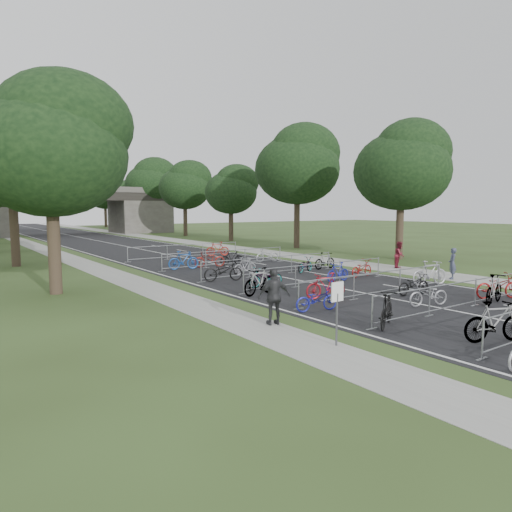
{
  "coord_description": "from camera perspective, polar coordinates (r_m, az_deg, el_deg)",
  "views": [
    {
      "loc": [
        -15.89,
        -5.91,
        3.87
      ],
      "look_at": [
        -0.66,
        15.59,
        1.1
      ],
      "focal_mm": 32.0,
      "sensor_mm": 36.0,
      "label": 1
    }
  ],
  "objects": [
    {
      "name": "bike_19",
      "position": [
        29.27,
        8.6,
        -0.6
      ],
      "size": [
        1.82,
        0.62,
        1.08
      ],
      "primitive_type": "imported",
      "rotation": [
        0.0,
        0.0,
        1.63
      ],
      "color": "#919498",
      "rests_on": "ground"
    },
    {
      "name": "bike_20",
      "position": [
        29.12,
        -9.05,
        -0.54
      ],
      "size": [
        2.03,
        0.92,
        1.18
      ],
      "primitive_type": "imported",
      "rotation": [
        0.0,
        0.0,
        1.38
      ],
      "color": "#1B4795",
      "rests_on": "ground"
    },
    {
      "name": "overpass_bridge",
      "position": [
        72.67,
        -22.79,
        5.27
      ],
      "size": [
        31.0,
        8.0,
        7.05
      ],
      "color": "#46423E",
      "rests_on": "ground"
    },
    {
      "name": "bike_27",
      "position": [
        37.15,
        -4.82,
        0.88
      ],
      "size": [
        1.97,
        1.05,
        1.14
      ],
      "primitive_type": "imported",
      "rotation": [
        0.0,
        0.0,
        4.43
      ],
      "color": "maroon",
      "rests_on": "ground"
    },
    {
      "name": "bike_7",
      "position": [
        22.12,
        28.0,
        -3.34
      ],
      "size": [
        2.2,
        1.52,
        1.1
      ],
      "primitive_type": "imported",
      "rotation": [
        0.0,
        0.0,
        1.15
      ],
      "color": "maroon",
      "rests_on": "ground"
    },
    {
      "name": "bike_15",
      "position": [
        26.4,
        13.06,
        -1.52
      ],
      "size": [
        1.92,
        0.91,
        0.97
      ],
      "primitive_type": "imported",
      "rotation": [
        0.0,
        0.0,
        1.72
      ],
      "color": "maroon",
      "rests_on": "ground"
    },
    {
      "name": "bike_22",
      "position": [
        30.83,
        -3.03,
        -0.25
      ],
      "size": [
        1.77,
        0.67,
        1.04
      ],
      "primitive_type": "imported",
      "rotation": [
        0.0,
        0.0,
        1.46
      ],
      "color": "black",
      "rests_on": "ground"
    },
    {
      "name": "park_sign",
      "position": [
        12.99,
        10.1,
        -5.64
      ],
      "size": [
        0.45,
        0.06,
        1.83
      ],
      "color": "#4C4C51",
      "rests_on": "ground"
    },
    {
      "name": "bike_16",
      "position": [
        24.23,
        -4.11,
        -1.87
      ],
      "size": [
        2.24,
        1.27,
        1.11
      ],
      "primitive_type": "imported",
      "rotation": [
        0.0,
        0.0,
        1.3
      ],
      "color": "black",
      "rests_on": "ground"
    },
    {
      "name": "bike_5",
      "position": [
        19.32,
        20.78,
        -4.53
      ],
      "size": [
        1.89,
        1.08,
        0.94
      ],
      "primitive_type": "imported",
      "rotation": [
        0.0,
        0.0,
        4.44
      ],
      "color": "gray",
      "rests_on": "ground"
    },
    {
      "name": "barrier_row_6",
      "position": [
        35.8,
        -8.81,
        0.6
      ],
      "size": [
        9.7,
        0.08,
        1.1
      ],
      "color": "#919498",
      "rests_on": "ground"
    },
    {
      "name": "bike_21",
      "position": [
        30.04,
        -5.81,
        -0.4
      ],
      "size": [
        2.15,
        1.24,
        1.07
      ],
      "primitive_type": "imported",
      "rotation": [
        0.0,
        0.0,
        4.44
      ],
      "color": "maroon",
      "rests_on": "ground"
    },
    {
      "name": "tree_right_2",
      "position": [
        54.28,
        -3.03,
        8.18
      ],
      "size": [
        6.16,
        6.16,
        9.39
      ],
      "color": "#33261C",
      "rests_on": "ground"
    },
    {
      "name": "bike_12",
      "position": [
        20.34,
        0.44,
        -3.24
      ],
      "size": [
        2.09,
        1.03,
        1.21
      ],
      "primitive_type": "imported",
      "rotation": [
        0.0,
        0.0,
        4.95
      ],
      "color": "#919498",
      "rests_on": "ground"
    },
    {
      "name": "tree_right_6",
      "position": [
        98.26,
        -18.3,
        7.48
      ],
      "size": [
        7.17,
        7.17,
        10.93
      ],
      "color": "#33261C",
      "rests_on": "ground"
    },
    {
      "name": "bike_9",
      "position": [
        19.69,
        8.72,
        -3.75
      ],
      "size": [
        1.93,
        1.0,
        1.12
      ],
      "primitive_type": "imported",
      "rotation": [
        0.0,
        0.0,
        4.44
      ],
      "color": "maroon",
      "rests_on": "ground"
    },
    {
      "name": "bike_17",
      "position": [
        26.62,
        -1.37,
        -1.26
      ],
      "size": [
        1.74,
        0.69,
        1.02
      ],
      "primitive_type": "imported",
      "rotation": [
        0.0,
        0.0,
        1.7
      ],
      "color": "#98989F",
      "rests_on": "ground"
    },
    {
      "name": "tree_right_0",
      "position": [
        36.43,
        17.95,
        10.52
      ],
      "size": [
        7.17,
        7.17,
        10.93
      ],
      "color": "#33261C",
      "rests_on": "ground"
    },
    {
      "name": "bike_11",
      "position": [
        24.46,
        20.9,
        -2.02
      ],
      "size": [
        2.17,
        1.1,
        1.25
      ],
      "primitive_type": "imported",
      "rotation": [
        0.0,
        0.0,
        1.31
      ],
      "color": "#AAA9B1",
      "rests_on": "ground"
    },
    {
      "name": "pedestrian_c",
      "position": [
        15.17,
        2.29,
        -5.11
      ],
      "size": [
        1.2,
        0.76,
        1.89
      ],
      "primitive_type": "imported",
      "rotation": [
        0.0,
        0.0,
        2.85
      ],
      "color": "#2B2C2E",
      "rests_on": "ground"
    },
    {
      "name": "pedestrian_a",
      "position": [
        27.04,
        23.34,
        -0.9
      ],
      "size": [
        0.74,
        0.71,
        1.71
      ],
      "primitive_type": "imported",
      "rotation": [
        0.0,
        0.0,
        3.84
      ],
      "color": "#363B51",
      "rests_on": "ground"
    },
    {
      "name": "pedestrian_b",
      "position": [
        30.92,
        17.5,
        0.13
      ],
      "size": [
        1.01,
        0.9,
        1.72
      ],
      "primitive_type": "imported",
      "rotation": [
        0.0,
        0.0,
        0.37
      ],
      "color": "maroon",
      "rests_on": "ground"
    },
    {
      "name": "bike_18",
      "position": [
        27.73,
        6.14,
        -1.12
      ],
      "size": [
        1.81,
        1.18,
        0.9
      ],
      "primitive_type": "imported",
      "rotation": [
        0.0,
        0.0,
        1.94
      ],
      "color": "#919498",
      "rests_on": "ground"
    },
    {
      "name": "bike_8",
      "position": [
        17.33,
        7.57,
        -5.4
      ],
      "size": [
        1.84,
        0.99,
        0.92
      ],
      "primitive_type": "imported",
      "rotation": [
        0.0,
        0.0,
        1.34
      ],
      "color": "navy",
      "rests_on": "ground"
    },
    {
      "name": "lane_markings",
      "position": [
        58.25,
        -19.42,
        1.85
      ],
      "size": [
        0.12,
        140.0,
        0.0
      ],
      "primitive_type": "cube",
      "color": "silver",
      "rests_on": "ground"
    },
    {
      "name": "barrier_row_4",
      "position": [
        26.47,
        1.9,
        -1.22
      ],
      "size": [
        9.7,
        0.08,
        1.1
      ],
      "color": "#919498",
      "rests_on": "ground"
    },
    {
      "name": "bike_14",
      "position": [
        24.38,
        10.22,
        -2.02
      ],
      "size": [
        1.72,
        0.6,
        1.02
      ],
      "primitive_type": "imported",
      "rotation": [
        0.0,
        0.0,
        4.79
      ],
      "color": "#1C239B",
      "rests_on": "ground"
    },
    {
      "name": "tree_left_1",
      "position": [
        34.3,
        -28.16,
        11.05
      ],
      "size": [
        7.56,
        7.56,
        11.53
      ],
      "color": "#33261C",
      "rests_on": "ground"
    },
    {
      "name": "road",
      "position": [
        58.25,
        -19.42,
        1.86
      ],
      "size": [
        11.0,
        140.0,
        0.01
      ],
      "primitive_type": "cube",
      "color": "black",
      "rests_on": "ground"
    },
    {
      "name": "tree_right_4",
      "position": [
        75.72,
        -12.91,
        8.9
      ],
      "size": [
        8.18,
        8.18,
        12.47
      ],
      "color": "#33261C",
      "rests_on": "ground"
    },
    {
      "name": "barrier_row_2",
      "position": [
        20.87,
        14.99,
        -3.37
      ],
      "size": [
        9.7,
        0.08,
        1.1
      ],
      "color": "#919498",
      "rests_on": "ground"
    },
    {
      "name": "sidewalk_right",
      "position": [
        60.92,
        -12.17,
        2.23
      ],
      "size": [
        3.0,
        140.0,
        0.01
      ],
      "primitive_type": "cube",
      "color": "gray",
      "rests_on": "ground"
    },
    {
      "name": "barrier_row_5",
      "position": [
        30.58,
        -3.77,
        -0.25
      ],
      "size": [
        9.7,
        0.08,
        1.1
      ],
      "color": "#919498",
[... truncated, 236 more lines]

